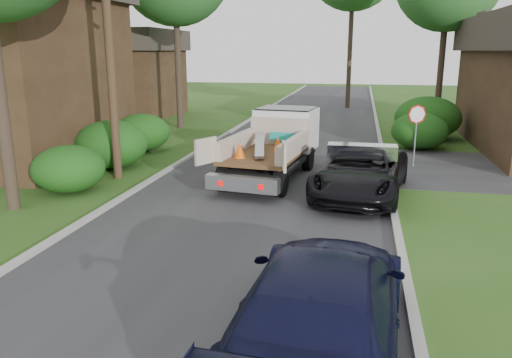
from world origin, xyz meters
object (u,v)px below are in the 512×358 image
object	(u,v)px
house_left_far	(123,72)
navy_suv	(321,304)
black_pickup	(361,172)
stop_sign	(416,123)
flatbed_truck	(278,140)
utility_pole	(108,30)

from	to	relation	value
house_left_far	navy_suv	bearing A→B (deg)	-58.68
black_pickup	navy_suv	distance (m)	8.98
house_left_far	stop_sign	bearing A→B (deg)	-34.81
house_left_far	flatbed_truck	xyz separation A→B (m)	(13.58, -15.10, -1.77)
stop_sign	utility_pole	size ratio (longest dim) A/B	0.25
utility_pole	house_left_far	bearing A→B (deg)	115.23
utility_pole	navy_suv	distance (m)	13.16
utility_pole	black_pickup	xyz separation A→B (m)	(8.63, -0.48, -4.40)
black_pickup	stop_sign	bearing A→B (deg)	73.99
stop_sign	flatbed_truck	bearing A→B (deg)	-157.70
utility_pole	flatbed_truck	size ratio (longest dim) A/B	1.55
navy_suv	house_left_far	bearing A→B (deg)	-55.65
stop_sign	black_pickup	distance (m)	5.05
house_left_far	black_pickup	world-z (taller)	house_left_far
flatbed_truck	black_pickup	size ratio (longest dim) A/B	1.16
utility_pole	flatbed_truck	world-z (taller)	utility_pole
flatbed_truck	utility_pole	bearing A→B (deg)	-153.90
house_left_far	black_pickup	xyz separation A→B (m)	(16.65, -17.50, -2.28)
utility_pole	stop_sign	bearing A→B (deg)	20.62
house_left_far	black_pickup	size ratio (longest dim) A/B	1.36
house_left_far	black_pickup	bearing A→B (deg)	-46.42
utility_pole	navy_suv	size ratio (longest dim) A/B	1.71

